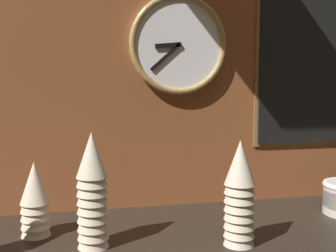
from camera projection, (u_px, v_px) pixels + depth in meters
name	position (u px, v px, depth m)	size (l,w,h in m)	color
ground_plane	(192.00, 239.00, 1.13)	(1.60, 0.56, 0.04)	black
wall_tiled_back	(171.00, 42.00, 1.32)	(1.60, 0.03, 1.05)	brown
cup_stack_center_left	(92.00, 190.00, 1.01)	(0.08, 0.08, 0.28)	beige
cup_stack_center_right	(240.00, 193.00, 1.02)	(0.08, 0.08, 0.26)	beige
cup_stack_left	(35.00, 199.00, 1.09)	(0.08, 0.08, 0.20)	beige
wall_clock	(178.00, 45.00, 1.30)	(0.31, 0.03, 0.31)	white
menu_board	(324.00, 59.00, 1.42)	(0.50, 0.01, 0.58)	olive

